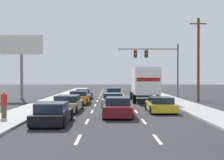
{
  "coord_description": "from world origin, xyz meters",
  "views": [
    {
      "loc": [
        -0.35,
        -7.02,
        2.68
      ],
      "look_at": [
        -0.12,
        20.73,
        2.38
      ],
      "focal_mm": 46.88,
      "sensor_mm": 36.0,
      "label": 1
    }
  ],
  "objects": [
    {
      "name": "roadside_billboard",
      "position": [
        -11.18,
        29.02,
        5.77
      ],
      "size": [
        5.19,
        0.36,
        7.83
      ],
      "color": "slate",
      "rests_on": "ground_plane"
    },
    {
      "name": "car_tan",
      "position": [
        -3.62,
        15.72,
        0.58
      ],
      "size": [
        2.16,
        4.56,
        1.24
      ],
      "color": "tan",
      "rests_on": "ground_plane"
    },
    {
      "name": "car_silver",
      "position": [
        -0.04,
        19.74,
        0.56
      ],
      "size": [
        2.06,
        4.57,
        1.2
      ],
      "color": "#B7BABF",
      "rests_on": "ground_plane"
    },
    {
      "name": "pedestrian_near_corner",
      "position": [
        -6.91,
        11.13,
        0.98
      ],
      "size": [
        0.38,
        0.38,
        1.69
      ],
      "color": "brown",
      "rests_on": "sidewalk_left"
    },
    {
      "name": "car_yellow",
      "position": [
        3.52,
        15.2,
        0.55
      ],
      "size": [
        2.0,
        4.11,
        1.17
      ],
      "color": "yellow",
      "rests_on": "ground_plane"
    },
    {
      "name": "traffic_signal_mast",
      "position": [
        5.43,
        31.32,
        5.12
      ],
      "size": [
        7.91,
        0.69,
        7.0
      ],
      "color": "#595B56",
      "rests_on": "ground_plane"
    },
    {
      "name": "car_orange",
      "position": [
        -3.33,
        21.84,
        0.59
      ],
      "size": [
        1.97,
        4.2,
        1.29
      ],
      "color": "orange",
      "rests_on": "ground_plane"
    },
    {
      "name": "sidewalk_left",
      "position": [
        -6.64,
        20.0,
        0.07
      ],
      "size": [
        2.77,
        80.0,
        0.14
      ],
      "primitive_type": "cube",
      "color": "#9E9E99",
      "rests_on": "ground_plane"
    },
    {
      "name": "car_black",
      "position": [
        -3.59,
        9.57,
        0.57
      ],
      "size": [
        1.91,
        4.12,
        1.24
      ],
      "color": "black",
      "rests_on": "ground_plane"
    },
    {
      "name": "utility_pole_mid",
      "position": [
        9.09,
        23.94,
        4.6
      ],
      "size": [
        1.8,
        0.28,
        8.92
      ],
      "color": "brown",
      "rests_on": "ground_plane"
    },
    {
      "name": "ground_plane",
      "position": [
        0.0,
        25.0,
        0.0
      ],
      "size": [
        140.0,
        140.0,
        0.0
      ],
      "primitive_type": "plane",
      "color": "#2B2B2D"
    },
    {
      "name": "sidewalk_right",
      "position": [
        6.64,
        20.0,
        0.07
      ],
      "size": [
        2.77,
        80.0,
        0.14
      ],
      "primitive_type": "cube",
      "color": "#9E9E99",
      "rests_on": "ground_plane"
    },
    {
      "name": "box_truck",
      "position": [
        3.37,
        24.37,
        2.1
      ],
      "size": [
        2.79,
        8.46,
        3.63
      ],
      "color": "white",
      "rests_on": "ground_plane"
    },
    {
      "name": "car_blue",
      "position": [
        -3.52,
        28.65,
        0.55
      ],
      "size": [
        1.94,
        4.64,
        1.19
      ],
      "color": "#1E389E",
      "rests_on": "ground_plane"
    },
    {
      "name": "lane_markings",
      "position": [
        0.0,
        25.47,
        0.0
      ],
      "size": [
        3.54,
        62.0,
        0.01
      ],
      "color": "silver",
      "rests_on": "ground_plane"
    },
    {
      "name": "car_maroon",
      "position": [
        0.21,
        12.77,
        0.59
      ],
      "size": [
        2.05,
        4.36,
        1.3
      ],
      "color": "maroon",
      "rests_on": "ground_plane"
    },
    {
      "name": "car_green",
      "position": [
        0.2,
        27.53,
        0.61
      ],
      "size": [
        2.05,
        4.75,
        1.36
      ],
      "color": "#196B38",
      "rests_on": "ground_plane"
    }
  ]
}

